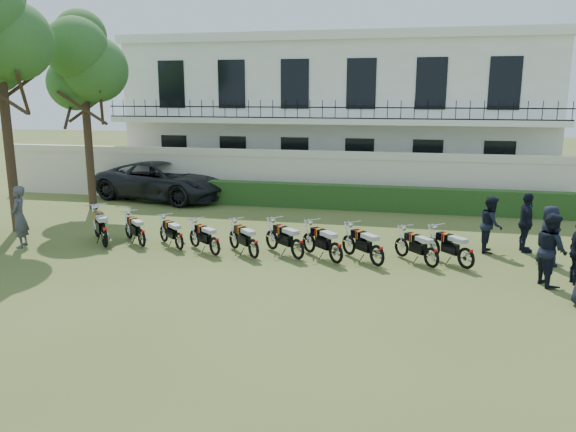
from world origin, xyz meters
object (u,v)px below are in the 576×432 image
motorcycle_4 (253,244)px  motorcycle_8 (432,253)px  inspector (19,217)px  officer_3 (549,236)px  motorcycle_5 (298,244)px  motorcycle_1 (141,234)px  motorcycle_6 (336,248)px  tree_west_near (83,62)px  officer_4 (491,224)px  motorcycle_7 (377,250)px  officer_5 (526,223)px  motorcycle_9 (466,253)px  suv (163,181)px  motorcycle_0 (104,232)px  officer_1 (551,249)px  motorcycle_3 (215,242)px  motorcycle_2 (179,237)px

motorcycle_4 → motorcycle_8: size_ratio=0.98×
inspector → officer_3: inspector is taller
motorcycle_5 → motorcycle_1: bearing=128.4°
motorcycle_6 → inspector: 9.84m
tree_west_near → officer_4: bearing=-12.0°
motorcycle_5 → motorcycle_6: size_ratio=1.04×
tree_west_near → motorcycle_7: size_ratio=5.42×
motorcycle_8 → officer_5: 3.66m
motorcycle_1 → motorcycle_9: motorcycle_9 is taller
inspector → officer_4: inspector is taller
motorcycle_8 → suv: suv is taller
motorcycle_6 → motorcycle_8: motorcycle_6 is taller
motorcycle_0 → officer_1: 12.65m
motorcycle_1 → motorcycle_9: 9.63m
motorcycle_5 → officer_5: officer_5 is taller
officer_1 → officer_4: officer_1 is taller
motorcycle_3 → officer_5: 9.32m
officer_4 → motorcycle_9: bearing=162.6°
motorcycle_2 → officer_5: bearing=-35.6°
motorcycle_1 → officer_3: 11.90m
motorcycle_0 → motorcycle_9: motorcycle_0 is taller
motorcycle_6 → motorcycle_8: (2.60, 0.18, -0.03)m
motorcycle_4 → officer_3: size_ratio=0.81×
motorcycle_2 → inspector: (-4.98, -0.66, 0.53)m
motorcycle_4 → suv: size_ratio=0.22×
motorcycle_1 → motorcycle_3: (2.53, -0.40, -0.01)m
officer_3 → motorcycle_1: bearing=77.4°
motorcycle_9 → inspector: inspector is taller
motorcycle_1 → inspector: 3.81m
motorcycle_9 → suv: (-12.43, 7.80, 0.38)m
motorcycle_9 → officer_3: size_ratio=0.85×
motorcycle_1 → inspector: bearing=144.9°
motorcycle_6 → motorcycle_1: bearing=130.5°
motorcycle_7 → suv: (-10.06, 8.09, 0.37)m
motorcycle_5 → suv: (-7.79, 7.93, 0.37)m
motorcycle_3 → motorcycle_9: size_ratio=0.98×
motorcycle_0 → motorcycle_8: 9.81m
motorcycle_6 → officer_1: bearing=-51.1°
motorcycle_0 → suv: size_ratio=0.27×
motorcycle_4 → officer_5: bearing=-26.3°
motorcycle_7 → motorcycle_8: 1.47m
motorcycle_3 → motorcycle_1: bearing=120.2°
motorcycle_8 → officer_1: size_ratio=0.76×
motorcycle_3 → motorcycle_6: bearing=-51.2°
motorcycle_4 → motorcycle_3: bearing=132.7°
motorcycle_1 → motorcycle_2: motorcycle_1 is taller
officer_1 → officer_5: (-0.04, 3.04, -0.01)m
tree_west_near → motorcycle_0: size_ratio=4.74×
motorcycle_3 → inspector: (-6.24, -0.33, 0.52)m
motorcycle_5 → officer_5: 6.94m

